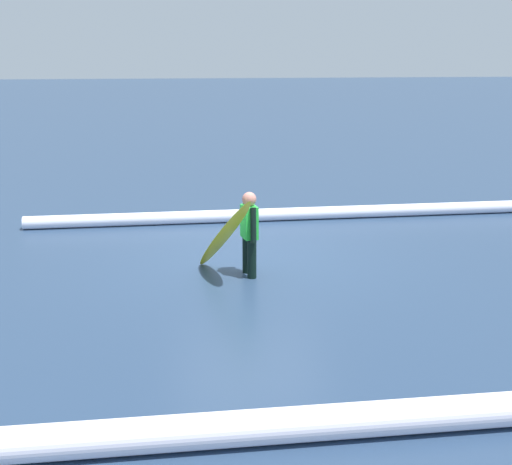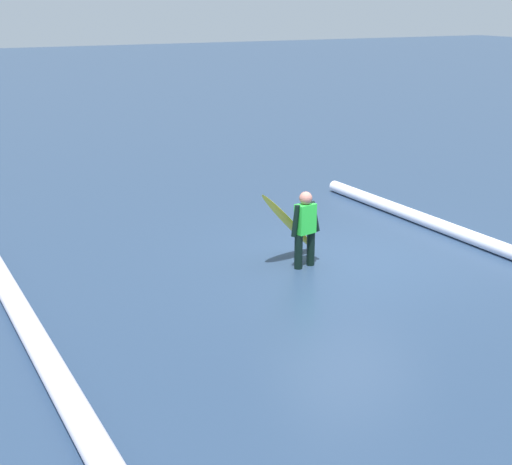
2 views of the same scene
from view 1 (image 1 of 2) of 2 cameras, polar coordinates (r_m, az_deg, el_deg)
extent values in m
plane|color=navy|center=(11.81, -0.46, -2.11)|extent=(130.09, 130.09, 0.00)
cylinder|color=black|center=(10.73, -0.33, -2.19)|extent=(0.14, 0.14, 0.61)
cylinder|color=black|center=(10.99, -0.76, -1.78)|extent=(0.14, 0.14, 0.61)
cube|color=#2DD83F|center=(10.71, -0.55, 0.87)|extent=(0.26, 0.37, 0.51)
sphere|color=tan|center=(10.63, -0.56, 2.75)|extent=(0.22, 0.22, 0.22)
cylinder|color=black|center=(10.51, -0.22, 0.60)|extent=(0.09, 0.16, 0.55)
cylinder|color=black|center=(10.91, -0.88, 1.14)|extent=(0.09, 0.21, 0.55)
ellipsoid|color=yellow|center=(10.65, -2.65, -0.24)|extent=(0.93, 1.56, 1.39)
ellipsoid|color=blue|center=(10.65, -2.65, -0.22)|extent=(0.64, 1.20, 1.13)
cylinder|color=white|center=(14.79, 9.64, 1.74)|extent=(14.23, 0.68, 0.26)
cylinder|color=white|center=(6.83, 12.34, -14.49)|extent=(14.77, 0.67, 0.33)
camera|label=2|loc=(11.84, 64.10, 11.02)|focal=50.47mm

